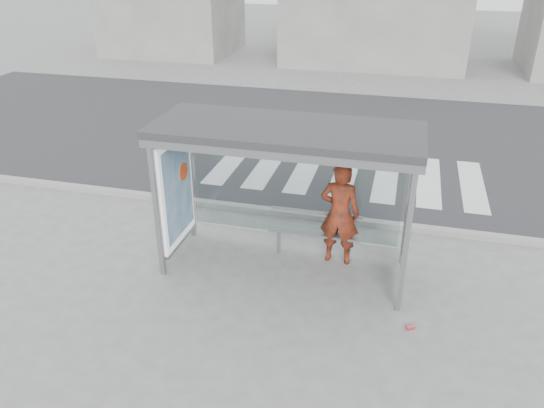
{
  "coord_description": "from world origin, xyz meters",
  "views": [
    {
      "loc": [
        1.76,
        -7.68,
        5.24
      ],
      "look_at": [
        -0.28,
        0.2,
        1.14
      ],
      "focal_mm": 35.0,
      "sensor_mm": 36.0,
      "label": 1
    }
  ],
  "objects": [
    {
      "name": "ground",
      "position": [
        0.0,
        0.0,
        0.0
      ],
      "size": [
        80.0,
        80.0,
        0.0
      ],
      "primitive_type": "plane",
      "color": "slate",
      "rests_on": "ground"
    },
    {
      "name": "road",
      "position": [
        0.0,
        7.0,
        0.0
      ],
      "size": [
        30.0,
        10.0,
        0.01
      ],
      "primitive_type": "cube",
      "color": "#29292B",
      "rests_on": "ground"
    },
    {
      "name": "curb",
      "position": [
        0.0,
        1.95,
        0.06
      ],
      "size": [
        30.0,
        0.18,
        0.12
      ],
      "primitive_type": "cube",
      "color": "gray",
      "rests_on": "ground"
    },
    {
      "name": "crosswalk",
      "position": [
        0.5,
        4.5,
        0.0
      ],
      "size": [
        6.55,
        3.0,
        0.0
      ],
      "color": "silver",
      "rests_on": "ground"
    },
    {
      "name": "bus_shelter",
      "position": [
        -0.37,
        0.06,
        1.98
      ],
      "size": [
        4.25,
        1.65,
        2.62
      ],
      "color": "gray",
      "rests_on": "ground"
    },
    {
      "name": "building_center",
      "position": [
        0.0,
        18.0,
        2.5
      ],
      "size": [
        8.0,
        5.0,
        5.0
      ],
      "primitive_type": "cube",
      "color": "slate",
      "rests_on": "ground"
    },
    {
      "name": "person",
      "position": [
        0.86,
        0.49,
        0.96
      ],
      "size": [
        0.72,
        0.5,
        1.91
      ],
      "primitive_type": "imported",
      "rotation": [
        0.0,
        0.0,
        3.08
      ],
      "color": "#C26E12",
      "rests_on": "ground"
    },
    {
      "name": "bench",
      "position": [
        0.42,
        0.5,
        0.51
      ],
      "size": [
        1.66,
        0.31,
        0.86
      ],
      "color": "slate",
      "rests_on": "ground"
    },
    {
      "name": "soda_can",
      "position": [
        2.2,
        -1.13,
        0.04
      ],
      "size": [
        0.15,
        0.13,
        0.07
      ],
      "primitive_type": "cylinder",
      "rotation": [
        0.0,
        1.57,
        0.56
      ],
      "color": "#F24756",
      "rests_on": "ground"
    }
  ]
}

